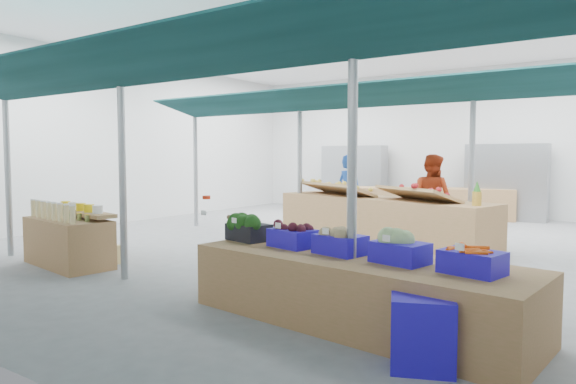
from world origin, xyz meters
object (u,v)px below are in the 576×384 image
veg_counter (356,290)px  vendor_right (431,198)px  vendor_left (350,195)px  fruit_counter (380,223)px  crate_stack (422,334)px  bottle_shelf (71,239)px

veg_counter → vendor_right: (-0.98, 5.29, 0.52)m
veg_counter → vendor_left: 6.00m
veg_counter → fruit_counter: size_ratio=0.82×
crate_stack → vendor_left: size_ratio=0.34×
bottle_shelf → veg_counter: 4.93m
veg_counter → vendor_right: 5.40m
crate_stack → vendor_right: (-1.94, 6.03, 0.57)m
veg_counter → fruit_counter: fruit_counter is taller
vendor_left → vendor_right: (1.80, 0.00, 0.00)m
fruit_counter → vendor_right: size_ratio=2.50×
vendor_right → fruit_counter: bearing=76.0°
veg_counter → vendor_left: vendor_left is taller
vendor_left → veg_counter: bearing=132.4°
bottle_shelf → crate_stack: size_ratio=2.97×
vendor_left → fruit_counter: bearing=152.1°
fruit_counter → vendor_right: bearing=76.0°
crate_stack → bottle_shelf: bearing=172.5°
fruit_counter → crate_stack: (2.54, -4.93, -0.17)m
bottle_shelf → veg_counter: (4.93, -0.03, -0.06)m
bottle_shelf → fruit_counter: bearing=60.1°
vendor_left → bottle_shelf: bearing=82.4°
bottle_shelf → veg_counter: bearing=8.5°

